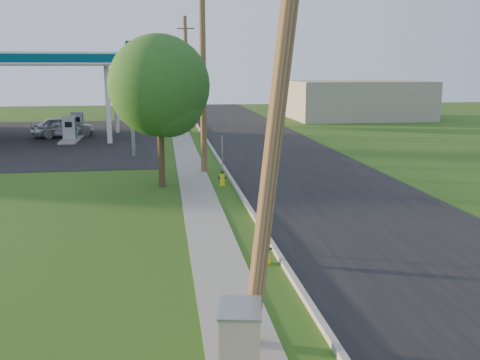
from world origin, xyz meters
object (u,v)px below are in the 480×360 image
utility_pole_far (187,75)px  price_pylon (130,66)px  hydrant_far (204,143)px  fuel_pump_ne (69,132)px  hydrant_near (265,250)px  utility_pole_near (278,97)px  hydrant_mid (222,178)px  fuel_pump_se (78,126)px  car_silver (63,127)px  utility_pole_mid (203,75)px  utility_cabinet (240,351)px  tree_lot (147,79)px  tree_verge (162,90)px

utility_pole_far → price_pylon: bearing=-107.3°
hydrant_far → price_pylon: bearing=-145.7°
fuel_pump_ne → hydrant_near: fuel_pump_ne is taller
utility_pole_near → hydrant_mid: (0.56, 14.45, -4.43)m
fuel_pump_ne → fuel_pump_se: (0.00, 4.00, 0.00)m
utility_pole_near → hydrant_mid: size_ratio=12.53×
utility_pole_near → car_silver: utility_pole_near is taller
car_silver → utility_pole_near: bearing=174.9°
utility_pole_near → hydrant_mid: 15.12m
price_pylon → fuel_pump_ne: bearing=123.7°
utility_pole_mid → utility_pole_far: (0.00, 18.00, -0.15)m
fuel_pump_ne → utility_cabinet: size_ratio=2.06×
price_pylon → tree_lot: (0.40, 19.62, -1.08)m
utility_pole_near → fuel_pump_ne: bearing=106.0°
utility_pole_far → utility_cabinet: size_ratio=6.13×
fuel_pump_ne → tree_lot: tree_lot is taller
hydrant_mid → car_silver: size_ratio=0.16×
tree_lot → car_silver: (-6.38, -9.04, -3.55)m
utility_pole_far → tree_verge: utility_pole_far is taller
utility_pole_near → price_pylon: (-3.90, 23.50, 0.63)m
utility_pole_mid → tree_verge: size_ratio=1.44×
utility_pole_mid → hydrant_mid: (0.56, -3.55, -4.58)m
utility_pole_mid → fuel_pump_se: size_ratio=3.06×
tree_verge → hydrant_far: tree_verge is taller
hydrant_mid → tree_lot: bearing=98.1°
fuel_pump_se → hydrant_mid: 22.63m
hydrant_far → hydrant_near: bearing=-90.1°
utility_pole_near → price_pylon: 23.83m
utility_pole_mid → utility_pole_far: bearing=90.0°
utility_pole_mid → price_pylon: utility_pole_mid is taller
fuel_pump_ne → fuel_pump_se: size_ratio=1.00×
utility_pole_near → fuel_pump_se: bearing=104.3°
tree_verge → utility_pole_mid: bearing=58.5°
tree_lot → hydrant_far: 17.48m
fuel_pump_ne → tree_verge: bearing=-67.5°
utility_pole_near → utility_pole_far: utility_pole_far is taller
fuel_pump_ne → hydrant_near: bearing=-70.3°
utility_pole_near → price_pylon: bearing=99.4°
hydrant_far → car_silver: bearing=144.7°
utility_pole_far → utility_pole_near: bearing=-90.0°
utility_pole_near → utility_cabinet: size_ratio=6.11×
utility_pole_mid → car_silver: utility_pole_mid is taller
price_pylon → hydrant_far: price_pylon is taller
tree_verge → hydrant_far: (2.75, 12.02, -4.03)m
hydrant_mid → utility_pole_mid: bearing=98.9°
utility_pole_near → utility_cabinet: utility_pole_near is taller
utility_pole_near → tree_lot: (-3.50, 43.12, -0.45)m
utility_pole_near → utility_pole_mid: (-0.00, 18.00, 0.15)m
utility_pole_near → tree_lot: bearing=94.6°
fuel_pump_ne → tree_verge: (6.81, -16.40, 3.66)m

